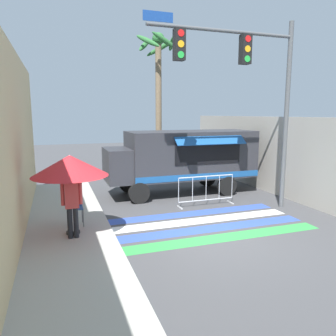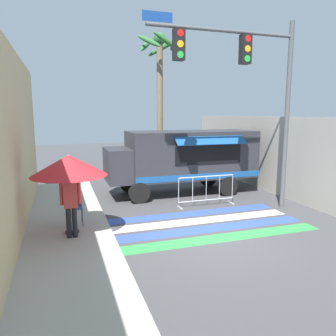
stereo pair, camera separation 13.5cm
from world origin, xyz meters
TOP-DOWN VIEW (x-y plane):
  - ground_plane at (0.00, 0.00)m, footprint 60.00×60.00m
  - sidewalk_left at (-4.81, 0.00)m, footprint 4.40×16.00m
  - building_left_facade at (-4.99, 0.00)m, footprint 0.25×16.00m
  - concrete_wall_right at (4.66, 3.00)m, footprint 0.20×16.00m
  - crosswalk_painted at (0.00, 1.04)m, footprint 6.40×2.84m
  - food_truck at (0.88, 4.95)m, footprint 6.18×2.49m
  - traffic_signal_pole at (1.96, 1.88)m, footprint 5.16×0.29m
  - patio_umbrella at (-3.65, 1.17)m, footprint 1.97×1.97m
  - folding_chair at (-3.54, 1.90)m, footprint 0.43×0.43m
  - vendor_person at (-3.66, 0.84)m, footprint 0.53×0.23m
  - barricade_front at (1.14, 2.96)m, footprint 2.17×0.44m
  - palm_tree at (1.07, 8.47)m, footprint 2.37×2.39m

SIDE VIEW (x-z plane):
  - ground_plane at x=0.00m, z-range 0.00..0.00m
  - crosswalk_painted at x=0.00m, z-range 0.00..0.01m
  - sidewalk_left at x=-4.81m, z-range 0.00..0.15m
  - barricade_front at x=1.14m, z-range 0.00..1.10m
  - folding_chair at x=-3.54m, z-range 0.26..1.26m
  - vendor_person at x=-3.66m, z-range 0.27..1.98m
  - food_truck at x=0.88m, z-range 0.27..2.88m
  - concrete_wall_right at x=4.66m, z-range 0.00..3.20m
  - patio_umbrella at x=-3.65m, z-range 0.93..3.04m
  - building_left_facade at x=-4.99m, z-range 0.00..5.01m
  - traffic_signal_pole at x=1.96m, z-range 1.36..7.70m
  - palm_tree at x=1.07m, z-range 1.49..8.73m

